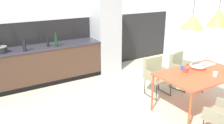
# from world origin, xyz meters

# --- Properties ---
(ground_plane) EXTENTS (9.00, 9.00, 0.00)m
(ground_plane) POSITION_xyz_m (0.00, 0.00, 0.00)
(ground_plane) COLOR beige
(back_wall_splashback_dark) EXTENTS (6.92, 0.12, 1.45)m
(back_wall_splashback_dark) POSITION_xyz_m (0.00, 2.90, 0.72)
(back_wall_splashback_dark) COLOR black
(back_wall_splashback_dark) RESTS_ON ground
(kitchen_counter) EXTENTS (3.88, 0.63, 0.90)m
(kitchen_counter) POSITION_xyz_m (-1.39, 2.54, 0.45)
(kitchen_counter) COLOR #473023
(kitchen_counter) RESTS_ON ground
(refrigerator_column) EXTENTS (0.65, 0.60, 1.91)m
(refrigerator_column) POSITION_xyz_m (0.88, 2.54, 0.95)
(refrigerator_column) COLOR #ADAFB2
(refrigerator_column) RESTS_ON ground
(dining_table) EXTENTS (1.54, 0.95, 0.75)m
(dining_table) POSITION_xyz_m (1.21, -0.30, 0.71)
(dining_table) COLOR #E14E2B
(dining_table) RESTS_ON ground
(armchair_by_stool) EXTENTS (0.57, 0.56, 0.80)m
(armchair_by_stool) POSITION_xyz_m (1.75, 0.64, 0.52)
(armchair_by_stool) COLOR gray
(armchair_by_stool) RESTS_ON ground
(armchair_near_window) EXTENTS (0.50, 0.48, 0.80)m
(armchair_near_window) POSITION_xyz_m (1.02, 0.66, 0.50)
(armchair_near_window) COLOR gray
(armchair_near_window) RESTS_ON ground
(fruit_bowl) EXTENTS (0.31, 0.31, 0.09)m
(fruit_bowl) POSITION_xyz_m (1.35, -0.12, 0.81)
(fruit_bowl) COLOR silver
(fruit_bowl) RESTS_ON dining_table
(open_book) EXTENTS (0.31, 0.23, 0.02)m
(open_book) POSITION_xyz_m (1.72, -0.04, 0.76)
(open_book) COLOR white
(open_book) RESTS_ON dining_table
(mug_dark_espresso) EXTENTS (0.13, 0.09, 0.08)m
(mug_dark_espresso) POSITION_xyz_m (1.01, -0.13, 0.79)
(mug_dark_espresso) COLOR #B23D33
(mug_dark_espresso) RESTS_ON dining_table
(mug_wide_latte) EXTENTS (0.11, 0.07, 0.08)m
(mug_wide_latte) POSITION_xyz_m (1.30, -0.53, 0.79)
(mug_wide_latte) COLOR white
(mug_wide_latte) RESTS_ON dining_table
(mug_short_terracotta) EXTENTS (0.12, 0.08, 0.09)m
(mug_short_terracotta) POSITION_xyz_m (1.05, -0.02, 0.79)
(mug_short_terracotta) COLOR #335B93
(mug_short_terracotta) RESTS_ON dining_table
(cooking_pot) EXTENTS (0.23, 0.23, 0.16)m
(cooking_pot) POSITION_xyz_m (-1.72, 2.44, 0.97)
(cooking_pot) COLOR black
(cooking_pot) RESTS_ON kitchen_counter
(bottle_vinegar_dark) EXTENTS (0.07, 0.07, 0.33)m
(bottle_vinegar_dark) POSITION_xyz_m (-0.56, 2.33, 1.04)
(bottle_vinegar_dark) COLOR #0F3319
(bottle_vinegar_dark) RESTS_ON kitchen_counter
(bottle_oil_tall) EXTENTS (0.06, 0.06, 0.28)m
(bottle_oil_tall) POSITION_xyz_m (-0.73, 2.44, 1.01)
(bottle_oil_tall) COLOR black
(bottle_oil_tall) RESTS_ON kitchen_counter
(bottle_spice_small) EXTENTS (0.07, 0.07, 0.31)m
(bottle_spice_small) POSITION_xyz_m (-1.27, 2.31, 1.04)
(bottle_spice_small) COLOR black
(bottle_spice_small) RESTS_ON kitchen_counter
(pendant_lamp_over_table_near) EXTENTS (0.38, 0.38, 1.27)m
(pendant_lamp_over_table_near) POSITION_xyz_m (0.90, -0.25, 1.70)
(pendant_lamp_over_table_near) COLOR black
(pendant_lamp_over_table_far) EXTENTS (0.37, 0.37, 1.28)m
(pendant_lamp_over_table_far) POSITION_xyz_m (1.52, -0.29, 1.72)
(pendant_lamp_over_table_far) COLOR black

